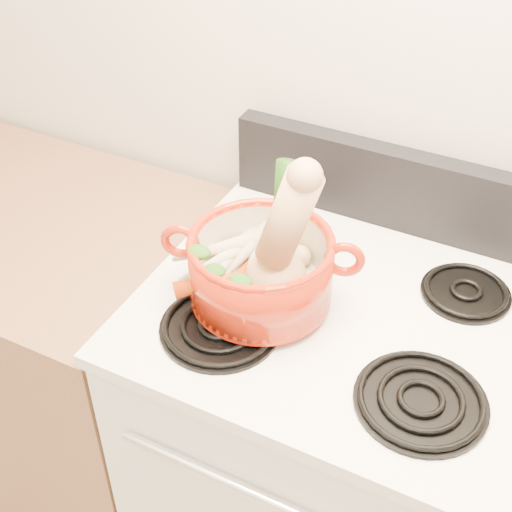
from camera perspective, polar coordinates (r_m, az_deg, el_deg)
The scene contains 23 objects.
wall_back at distance 1.46m, azimuth 13.61°, elevation 14.59°, with size 3.50×0.02×2.60m, color silver.
stove_body at distance 1.74m, azimuth 6.00°, elevation -15.95°, with size 0.76×0.65×0.92m, color white.
cooktop at distance 1.38m, azimuth 7.31°, elevation -4.62°, with size 0.78×0.67×0.03m, color white.
control_backsplash at distance 1.55m, azimuth 11.65°, elevation 5.17°, with size 0.76×0.05×0.18m, color black.
oven_handle at distance 1.30m, azimuth 1.00°, elevation -18.99°, with size 0.02×0.02×0.60m, color silver.
burner_front_left at distance 1.32m, azimuth -2.91°, elevation -5.62°, with size 0.22×0.22×0.02m, color black.
burner_front_right at distance 1.23m, azimuth 13.06°, elevation -11.14°, with size 0.22×0.22×0.02m, color black.
burner_back_left at distance 1.52m, azimuth 2.61°, elevation 1.53°, with size 0.17×0.17×0.02m, color black.
burner_back_right at distance 1.44m, azimuth 16.45°, elevation -2.71°, with size 0.17×0.17×0.02m, color black.
dutch_oven at distance 1.32m, azimuth 0.39°, elevation -1.05°, with size 0.27×0.27×0.13m, color #A61F0A.
pot_handle_left at distance 1.32m, azimuth -6.09°, elevation 1.18°, with size 0.07×0.07×0.02m, color #A61F0A.
pot_handle_right at distance 1.28m, azimuth 7.09°, elevation -0.27°, with size 0.07×0.07×0.02m, color #A61F0A.
squash at distance 1.23m, azimuth 1.72°, elevation 1.57°, with size 0.12×0.12×0.28m, color tan, non-canonical shape.
leek at distance 1.27m, azimuth 2.12°, elevation 2.60°, with size 0.04×0.04×0.26m, color beige.
ginger at distance 1.38m, azimuth 2.09°, elevation 0.22°, with size 0.09×0.07×0.05m, color tan.
parsnip_0 at distance 1.36m, azimuth -2.36°, elevation -0.53°, with size 0.04×0.04×0.21m, color beige.
parsnip_1 at distance 1.36m, azimuth -2.40°, elevation 0.04°, with size 0.04×0.04×0.21m, color #EDE6C1.
parsnip_2 at distance 1.37m, azimuth 0.20°, elevation 0.87°, with size 0.05×0.05×0.21m, color beige.
parsnip_3 at distance 1.37m, azimuth -2.84°, elevation 0.76°, with size 0.04×0.04×0.19m, color beige.
parsnip_4 at distance 1.36m, azimuth -0.53°, elevation 0.71°, with size 0.04×0.04×0.18m, color beige.
carrot_0 at distance 1.32m, azimuth -1.93°, elevation -2.36°, with size 0.03×0.03×0.15m, color #D8490A.
carrot_1 at distance 1.31m, azimuth -3.25°, elevation -2.11°, with size 0.03×0.03×0.16m, color #C9390A.
carrot_2 at distance 1.28m, azimuth 0.69°, elevation -2.91°, with size 0.03×0.03×0.16m, color #D1490A.
Camera 1 is at (0.29, 0.44, 1.89)m, focal length 50.00 mm.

